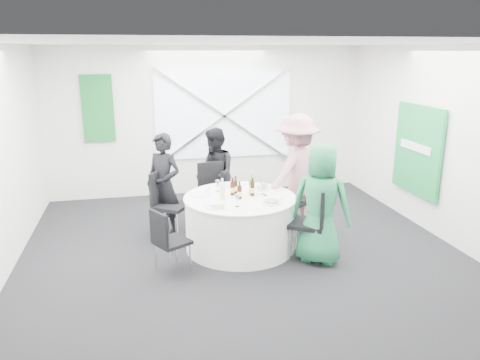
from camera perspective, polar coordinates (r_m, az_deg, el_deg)
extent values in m
plane|color=black|center=(6.55, 0.38, -8.92)|extent=(6.00, 6.00, 0.00)
plane|color=white|center=(5.96, 0.44, 16.39)|extent=(6.00, 6.00, 0.00)
plane|color=silver|center=(9.00, -3.90, 7.16)|extent=(6.00, 0.00, 6.00)
plane|color=silver|center=(3.38, 11.99, -7.79)|extent=(6.00, 0.00, 6.00)
plane|color=silver|center=(7.36, 23.86, 3.96)|extent=(0.00, 6.00, 6.00)
cube|color=white|center=(9.00, -1.97, 7.83)|extent=(2.60, 0.03, 1.60)
cube|color=silver|center=(8.96, -1.92, 7.80)|extent=(2.63, 0.05, 1.84)
cube|color=silver|center=(8.96, -1.92, 7.80)|extent=(2.63, 0.05, 1.84)
cube|color=#156A2A|center=(8.84, -16.95, 8.33)|extent=(0.55, 0.04, 1.20)
cube|color=#198C3F|center=(7.85, 20.80, 3.43)|extent=(0.05, 1.20, 1.40)
cylinder|color=white|center=(6.59, 0.00, -5.29)|extent=(1.52, 1.52, 0.74)
cylinder|color=white|center=(6.46, 0.00, -2.14)|extent=(1.56, 1.56, 0.02)
cube|color=black|center=(7.36, -2.96, -2.04)|extent=(0.54, 0.54, 0.05)
cube|color=black|center=(7.48, -3.59, 0.41)|extent=(0.43, 0.13, 0.49)
cylinder|color=silver|center=(7.67, -2.14, -3.31)|extent=(0.02, 0.02, 0.47)
cylinder|color=silver|center=(7.54, -4.75, -3.67)|extent=(0.02, 0.02, 0.47)
cylinder|color=silver|center=(7.34, -1.06, -4.17)|extent=(0.02, 0.02, 0.47)
cylinder|color=silver|center=(7.22, -3.77, -4.56)|extent=(0.02, 0.02, 0.47)
cube|color=black|center=(7.00, -8.33, -3.16)|extent=(0.63, 0.63, 0.05)
cube|color=black|center=(7.02, -9.94, -0.85)|extent=(0.28, 0.38, 0.49)
cylinder|color=silver|center=(7.32, -8.79, -4.44)|extent=(0.02, 0.02, 0.46)
cylinder|color=silver|center=(7.03, -10.30, -5.38)|extent=(0.02, 0.02, 0.46)
cylinder|color=silver|center=(7.15, -6.23, -4.84)|extent=(0.02, 0.02, 0.46)
cylinder|color=silver|center=(6.85, -7.67, -5.82)|extent=(0.02, 0.02, 0.46)
cube|color=black|center=(7.21, 6.03, -2.81)|extent=(0.57, 0.57, 0.05)
cube|color=black|center=(7.27, 7.18, -0.60)|extent=(0.22, 0.37, 0.45)
cylinder|color=silver|center=(7.30, 7.88, -4.60)|extent=(0.02, 0.02, 0.43)
cylinder|color=silver|center=(7.51, 5.94, -3.93)|extent=(0.02, 0.02, 0.43)
cylinder|color=silver|center=(7.06, 6.03, -5.24)|extent=(0.02, 0.02, 0.43)
cylinder|color=silver|center=(7.28, 4.08, -4.53)|extent=(0.02, 0.02, 0.43)
cube|color=black|center=(6.29, 8.28, -5.31)|extent=(0.63, 0.63, 0.05)
cube|color=black|center=(6.16, 10.36, -3.17)|extent=(0.27, 0.39, 0.49)
cylinder|color=silver|center=(6.19, 9.50, -8.30)|extent=(0.02, 0.02, 0.47)
cylinder|color=silver|center=(6.52, 10.15, -7.04)|extent=(0.02, 0.02, 0.47)
cylinder|color=silver|center=(6.26, 6.15, -7.88)|extent=(0.02, 0.02, 0.47)
cylinder|color=silver|center=(6.59, 6.97, -6.66)|extent=(0.02, 0.02, 0.47)
cube|color=black|center=(5.93, -8.26, -7.48)|extent=(0.52, 0.52, 0.05)
cube|color=black|center=(5.76, -9.86, -5.84)|extent=(0.21, 0.34, 0.41)
cylinder|color=silver|center=(6.06, -10.24, -9.25)|extent=(0.02, 0.02, 0.39)
cylinder|color=silver|center=(5.83, -8.61, -10.26)|extent=(0.02, 0.02, 0.39)
cylinder|color=silver|center=(6.21, -7.79, -8.51)|extent=(0.02, 0.02, 0.39)
cylinder|color=silver|center=(5.98, -6.10, -9.45)|extent=(0.02, 0.02, 0.39)
imported|color=black|center=(7.07, -9.28, -0.57)|extent=(0.67, 0.64, 1.55)
imported|color=black|center=(7.65, -3.07, 0.72)|extent=(0.48, 0.77, 1.51)
imported|color=#BE7B88|center=(7.15, 6.88, 0.78)|extent=(1.29, 1.01, 1.81)
imported|color=#227D4E|center=(6.13, 9.80, -2.91)|extent=(0.93, 0.86, 1.59)
cylinder|color=white|center=(6.96, -1.14, -0.68)|extent=(0.28, 0.28, 0.01)
cylinder|color=white|center=(6.55, -4.82, -1.78)|extent=(0.29, 0.29, 0.01)
cylinder|color=white|center=(6.82, 2.75, -1.04)|extent=(0.25, 0.25, 0.01)
cylinder|color=#7E9852|center=(6.81, 2.75, -0.88)|extent=(0.16, 0.16, 0.02)
cylinder|color=white|center=(6.21, 3.86, -2.75)|extent=(0.29, 0.29, 0.01)
cylinder|color=#7E9852|center=(6.20, 3.86, -2.58)|extent=(0.19, 0.19, 0.02)
cylinder|color=white|center=(6.05, -3.20, -3.23)|extent=(0.25, 0.25, 0.01)
cube|color=white|center=(6.01, -2.83, -3.04)|extent=(0.18, 0.13, 0.05)
cylinder|color=#37160A|center=(6.50, -0.94, -1.04)|extent=(0.06, 0.06, 0.19)
cylinder|color=#37160A|center=(6.46, -0.94, 0.03)|extent=(0.02, 0.02, 0.06)
cylinder|color=#EBDA7C|center=(6.51, -0.94, -1.21)|extent=(0.06, 0.06, 0.07)
cylinder|color=#37160A|center=(6.56, -0.56, -0.85)|extent=(0.06, 0.06, 0.20)
cylinder|color=#37160A|center=(6.53, -0.56, 0.24)|extent=(0.02, 0.02, 0.06)
cylinder|color=#EBDA7C|center=(6.57, -0.55, -1.02)|extent=(0.06, 0.06, 0.07)
cylinder|color=#37160A|center=(6.47, 1.52, -1.08)|extent=(0.06, 0.06, 0.20)
cylinder|color=#37160A|center=(6.44, 1.53, 0.04)|extent=(0.02, 0.02, 0.06)
cylinder|color=#EBDA7C|center=(6.48, 1.52, -1.25)|extent=(0.06, 0.06, 0.07)
cylinder|color=#37160A|center=(6.34, -0.05, -1.52)|extent=(0.06, 0.06, 0.19)
cylinder|color=#37160A|center=(6.30, -0.05, -0.45)|extent=(0.02, 0.02, 0.06)
cylinder|color=#EBDA7C|center=(6.34, -0.05, -1.68)|extent=(0.06, 0.06, 0.07)
cylinder|color=green|center=(6.55, 1.41, -0.75)|extent=(0.08, 0.08, 0.23)
cylinder|color=green|center=(6.51, 1.41, 0.48)|extent=(0.03, 0.03, 0.06)
cylinder|color=#EBDA7C|center=(6.56, 1.40, -0.94)|extent=(0.08, 0.08, 0.08)
cylinder|color=white|center=(6.31, -2.17, -1.37)|extent=(0.08, 0.08, 0.24)
cylinder|color=white|center=(6.27, -2.19, -0.08)|extent=(0.03, 0.03, 0.06)
cylinder|color=#EBDA7C|center=(6.32, -2.17, -1.57)|extent=(0.08, 0.08, 0.08)
cylinder|color=white|center=(6.51, 3.11, -1.91)|extent=(0.06, 0.06, 0.00)
cylinder|color=white|center=(6.49, 3.12, -1.47)|extent=(0.01, 0.01, 0.10)
cone|color=white|center=(6.47, 3.13, -0.83)|extent=(0.07, 0.07, 0.08)
cylinder|color=white|center=(6.06, -0.33, -3.24)|extent=(0.06, 0.06, 0.00)
cylinder|color=white|center=(6.04, -0.34, -2.78)|extent=(0.01, 0.01, 0.10)
cone|color=white|center=(6.02, -0.34, -2.09)|extent=(0.07, 0.07, 0.08)
cylinder|color=white|center=(6.58, 2.79, -1.72)|extent=(0.06, 0.06, 0.00)
cylinder|color=white|center=(6.56, 2.80, -1.28)|extent=(0.01, 0.01, 0.10)
cone|color=white|center=(6.54, 2.81, -0.65)|extent=(0.07, 0.07, 0.08)
cylinder|color=white|center=(6.69, -2.74, -1.40)|extent=(0.06, 0.06, 0.00)
cylinder|color=white|center=(6.68, -2.74, -0.98)|extent=(0.01, 0.01, 0.10)
cone|color=white|center=(6.66, -2.75, -0.35)|extent=(0.07, 0.07, 0.08)
cube|color=silver|center=(6.74, 4.28, -1.30)|extent=(0.10, 0.13, 0.01)
cube|color=silver|center=(6.93, 2.51, -0.80)|extent=(0.08, 0.14, 0.01)
cube|color=silver|center=(7.01, 0.33, -0.60)|extent=(0.15, 0.02, 0.01)
cube|color=silver|center=(6.94, -2.39, -0.78)|extent=(0.15, 0.02, 0.01)
cube|color=silver|center=(6.79, -4.00, -1.18)|extent=(0.09, 0.14, 0.01)
cube|color=silver|center=(6.52, -5.06, -1.92)|extent=(0.10, 0.13, 0.01)
cube|color=silver|center=(6.09, 3.91, -3.16)|extent=(0.11, 0.13, 0.01)
cube|color=silver|center=(6.39, 5.10, -2.28)|extent=(0.11, 0.13, 0.01)
cube|color=silver|center=(6.12, -4.12, -3.08)|extent=(0.12, 0.12, 0.01)
cube|color=silver|center=(5.96, -2.25, -3.56)|extent=(0.10, 0.13, 0.01)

